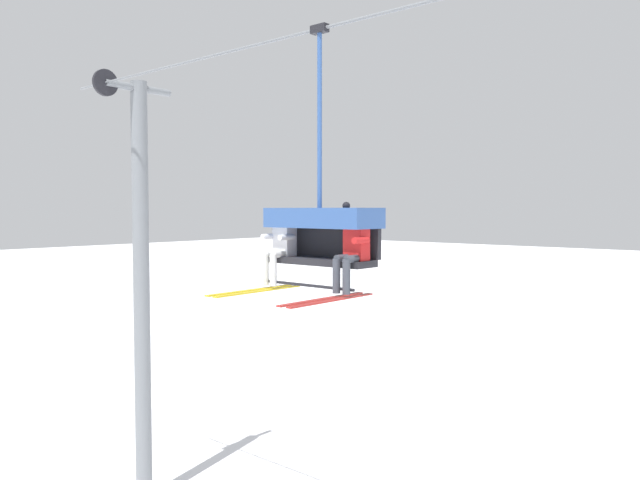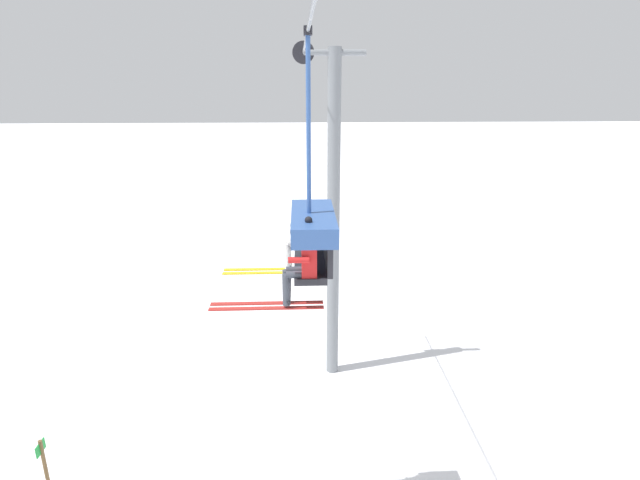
% 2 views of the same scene
% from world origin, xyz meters
% --- Properties ---
extents(lift_tower_near, '(0.36, 1.88, 9.55)m').
position_xyz_m(lift_tower_near, '(-7.09, -0.02, 4.95)').
color(lift_tower_near, slate).
rests_on(lift_tower_near, ground_plane).
extents(lift_cable, '(17.20, 0.05, 0.05)m').
position_xyz_m(lift_cable, '(0.51, -0.80, 9.27)').
color(lift_cable, slate).
extents(chairlift_chair, '(1.84, 0.74, 3.84)m').
position_xyz_m(chairlift_chair, '(-1.13, -0.73, 6.39)').
color(chairlift_chair, '#232328').
extents(skier_white, '(0.46, 1.70, 1.23)m').
position_xyz_m(skier_white, '(-1.85, -0.95, 6.05)').
color(skier_white, silver).
extents(skier_red, '(0.48, 1.70, 1.34)m').
position_xyz_m(skier_red, '(-0.43, -0.94, 6.07)').
color(skier_red, red).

